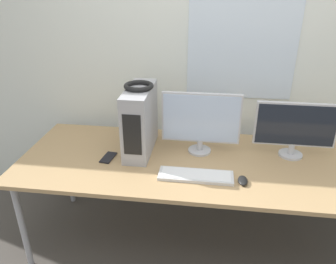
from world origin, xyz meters
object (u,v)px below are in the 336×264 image
object	(u,v)px
headphones	(139,86)
monitor_right_near	(295,127)
keyboard	(196,175)
pc_tower	(140,120)
mouse	(243,181)
cell_phone	(108,158)
monitor_main	(201,121)

from	to	relation	value
headphones	monitor_right_near	distance (m)	1.08
headphones	keyboard	xyz separation A→B (m)	(0.41, -0.31, -0.46)
pc_tower	mouse	xyz separation A→B (m)	(0.69, -0.33, -0.22)
monitor_right_near	keyboard	world-z (taller)	monitor_right_near
cell_phone	monitor_main	bearing A→B (deg)	23.28
headphones	cell_phone	world-z (taller)	headphones
keyboard	cell_phone	distance (m)	0.62
keyboard	mouse	bearing A→B (deg)	-4.27
cell_phone	mouse	bearing A→B (deg)	-3.91
monitor_right_near	keyboard	xyz separation A→B (m)	(-0.63, -0.36, -0.20)
monitor_main	mouse	xyz separation A→B (m)	(0.28, -0.35, -0.22)
mouse	monitor_main	bearing A→B (deg)	128.25
pc_tower	keyboard	distance (m)	0.55
headphones	cell_phone	bearing A→B (deg)	-142.13
headphones	cell_phone	xyz separation A→B (m)	(-0.20, -0.15, -0.47)
monitor_main	mouse	distance (m)	0.50
headphones	monitor_main	world-z (taller)	headphones
headphones	keyboard	bearing A→B (deg)	-36.79
monitor_main	cell_phone	bearing A→B (deg)	-163.85
cell_phone	keyboard	bearing A→B (deg)	-7.00
pc_tower	headphones	world-z (taller)	headphones
monitor_right_near	mouse	size ratio (longest dim) A/B	5.10
headphones	monitor_right_near	world-z (taller)	headphones
headphones	monitor_right_near	bearing A→B (deg)	2.82
mouse	cell_phone	bearing A→B (deg)	168.96
pc_tower	cell_phone	bearing A→B (deg)	-142.28
headphones	monitor_main	bearing A→B (deg)	3.35
keyboard	mouse	distance (m)	0.28
headphones	mouse	xyz separation A→B (m)	(0.69, -0.33, -0.46)
monitor_right_near	cell_phone	xyz separation A→B (m)	(-1.24, -0.20, -0.21)
mouse	cell_phone	world-z (taller)	mouse
pc_tower	keyboard	size ratio (longest dim) A/B	1.03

